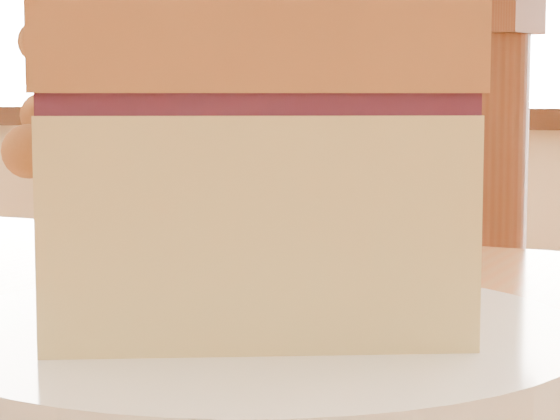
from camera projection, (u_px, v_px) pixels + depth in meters
plate at (254, 351)px, 0.38m from camera, size 0.23×0.23×0.02m
cake_slice at (248, 152)px, 0.37m from camera, size 0.16×0.14×0.13m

